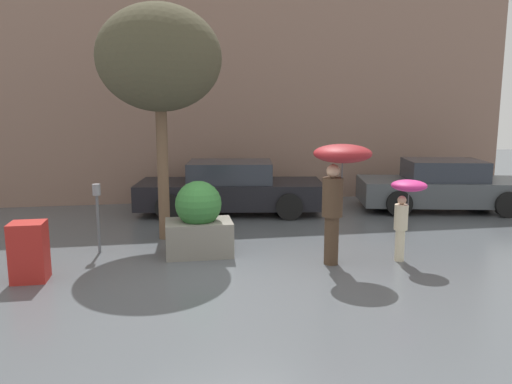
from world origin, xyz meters
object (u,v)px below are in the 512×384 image
Objects in this scene: person_adult at (339,173)px; parked_car_far at (443,187)px; parked_car_near at (230,189)px; street_tree at (159,59)px; planter_box at (199,221)px; person_child at (406,201)px; parking_meter at (97,204)px; newspaper_box at (29,252)px.

person_adult is 5.72m from parked_car_far.
street_tree is (-1.58, -2.24, 2.87)m from parked_car_near.
person_child is (3.38, -1.00, 0.44)m from planter_box.
street_tree reaches higher than person_adult.
person_adult reaches higher than parked_car_far.
newspaper_box is (-0.83, -1.34, -0.45)m from parking_meter.
planter_box is 3.59m from parked_car_near.
parked_car_far is at bearing 23.07° from newspaper_box.
person_adult is at bearing -155.82° from parked_car_near.
parking_meter is at bearing 119.75° from parked_car_far.
street_tree is 2.92m from parking_meter.
planter_box is 3.55m from person_child.
person_adult is 1.61× the size of parking_meter.
planter_box is 0.28× the size of parked_car_near.
parked_car_near reaches higher than parking_meter.
parked_car_near and parked_car_far have the same top height.
planter_box is 2.59m from person_adult.
parked_car_near is at bearing 96.62° from parked_car_far.
street_tree reaches higher than parked_car_far.
person_adult is 1.27m from person_child.
person_adult is 0.46× the size of parked_car_far.
newspaper_box is (-1.98, -2.13, -3.01)m from street_tree.
parked_car_far is at bearing -87.48° from parked_car_near.
person_adult is at bearing -142.36° from person_child.
person_adult is at bearing -24.15° from planter_box.
newspaper_box is (-2.58, -0.92, -0.15)m from planter_box.
parking_meter is 1.63m from newspaper_box.
street_tree is (-0.61, 1.21, 2.86)m from planter_box.
person_adult is at bearing -0.81° from newspaper_box.
street_tree is 3.59× the size of parking_meter.
planter_box is at bearing 172.92° from parked_car_near.
person_adult is (2.20, -0.99, 0.94)m from planter_box.
person_child reaches higher than planter_box.
person_adult is at bearing -38.07° from street_tree.
planter_box is 0.29× the size of street_tree.
street_tree is at bearing 34.81° from parking_meter.
person_child is 0.30× the size of parked_car_near.
person_child is 0.32× the size of parked_car_far.
planter_box is at bearing 19.61° from newspaper_box.
parking_meter is at bearing 58.26° from newspaper_box.
street_tree reaches higher than newspaper_box.
person_child reaches higher than parked_car_near.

